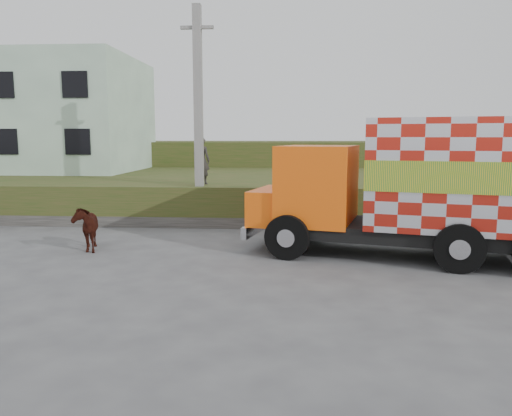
# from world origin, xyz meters

# --- Properties ---
(ground) EXTENTS (120.00, 120.00, 0.00)m
(ground) POSITION_xyz_m (0.00, 0.00, 0.00)
(ground) COLOR #474749
(ground) RESTS_ON ground
(embankment) EXTENTS (40.00, 12.00, 1.50)m
(embankment) POSITION_xyz_m (0.00, 10.00, 0.75)
(embankment) COLOR #2B4416
(embankment) RESTS_ON ground
(embankment_far) EXTENTS (40.00, 12.00, 3.00)m
(embankment_far) POSITION_xyz_m (0.00, 22.00, 1.50)
(embankment_far) COLOR #2B4416
(embankment_far) RESTS_ON ground
(retaining_strip) EXTENTS (16.00, 0.50, 0.40)m
(retaining_strip) POSITION_xyz_m (-2.00, 4.20, 0.20)
(retaining_strip) COLOR #595651
(retaining_strip) RESTS_ON ground
(building) EXTENTS (10.00, 8.00, 6.00)m
(building) POSITION_xyz_m (-11.00, 13.00, 4.50)
(building) COLOR silver
(building) RESTS_ON embankment
(utility_pole) EXTENTS (1.20, 0.30, 8.00)m
(utility_pole) POSITION_xyz_m (-1.00, 4.60, 4.08)
(utility_pole) COLOR gray
(utility_pole) RESTS_ON ground
(cargo_truck) EXTENTS (8.91, 4.70, 3.80)m
(cargo_truck) POSITION_xyz_m (5.97, 0.00, 1.96)
(cargo_truck) COLOR black
(cargo_truck) RESTS_ON ground
(cow) EXTENTS (1.30, 1.77, 1.36)m
(cow) POSITION_xyz_m (-3.64, 0.33, 0.68)
(cow) COLOR #381B0E
(cow) RESTS_ON ground
(pedestrian) EXTENTS (0.75, 0.57, 1.82)m
(pedestrian) POSITION_xyz_m (-1.06, 5.45, 2.41)
(pedestrian) COLOR #322E2C
(pedestrian) RESTS_ON embankment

